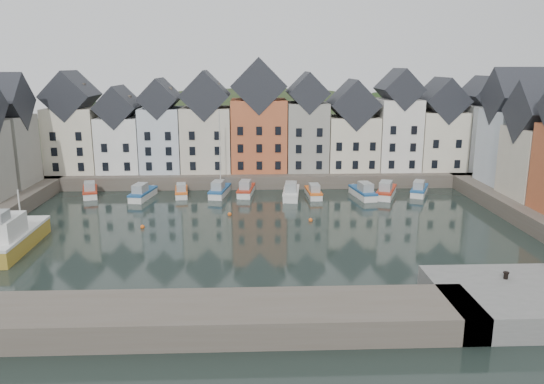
{
  "coord_description": "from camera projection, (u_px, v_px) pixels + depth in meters",
  "views": [
    {
      "loc": [
        -1.21,
        -56.87,
        18.65
      ],
      "look_at": [
        1.32,
        6.0,
        3.48
      ],
      "focal_mm": 35.0,
      "sensor_mm": 36.0,
      "label": 1
    }
  ],
  "objects": [
    {
      "name": "boat_j",
      "position": [
        419.0,
        190.0,
        77.9
      ],
      "size": [
        4.31,
        6.5,
        2.4
      ],
      "rotation": [
        0.0,
        0.0,
        -0.42
      ],
      "color": "silver",
      "rests_on": "ground"
    },
    {
      "name": "boat_f",
      "position": [
        291.0,
        193.0,
        75.89
      ],
      "size": [
        2.95,
        7.16,
        2.67
      ],
      "rotation": [
        0.0,
        0.0,
        -0.12
      ],
      "color": "silver",
      "rests_on": "ground"
    },
    {
      "name": "mooring_buoys",
      "position": [
        229.0,
        220.0,
        64.65
      ],
      "size": [
        20.5,
        5.5,
        0.5
      ],
      "color": "orange",
      "rests_on": "ground"
    },
    {
      "name": "far_quay",
      "position": [
        258.0,
        173.0,
        88.57
      ],
      "size": [
        90.0,
        16.0,
        2.0
      ],
      "primitive_type": "cube",
      "color": "brown",
      "rests_on": "ground"
    },
    {
      "name": "boat_e",
      "position": [
        246.0,
        190.0,
        77.84
      ],
      "size": [
        2.79,
        6.65,
        2.48
      ],
      "rotation": [
        0.0,
        0.0,
        -0.12
      ],
      "color": "silver",
      "rests_on": "ground"
    },
    {
      "name": "far_terrace",
      "position": [
        278.0,
        127.0,
        84.91
      ],
      "size": [
        72.37,
        8.16,
        17.78
      ],
      "color": "#ECE2C6",
      "rests_on": "far_quay"
    },
    {
      "name": "near_wall",
      "position": [
        129.0,
        319.0,
        37.67
      ],
      "size": [
        50.0,
        6.0,
        2.0
      ],
      "primitive_type": "cube",
      "color": "brown",
      "rests_on": "ground"
    },
    {
      "name": "boat_d",
      "position": [
        219.0,
        190.0,
        77.27
      ],
      "size": [
        3.13,
        6.86,
        12.64
      ],
      "rotation": [
        0.0,
        0.0,
        -0.17
      ],
      "color": "silver",
      "rests_on": "ground"
    },
    {
      "name": "ground",
      "position": [
        262.0,
        235.0,
        59.66
      ],
      "size": [
        260.0,
        260.0,
        0.0
      ],
      "primitive_type": "plane",
      "color": "black",
      "rests_on": "ground"
    },
    {
      "name": "mooring_bollard",
      "position": [
        506.0,
        275.0,
        42.22
      ],
      "size": [
        0.48,
        0.48,
        0.56
      ],
      "color": "black",
      "rests_on": "near_quay"
    },
    {
      "name": "boat_b",
      "position": [
        142.0,
        194.0,
        75.46
      ],
      "size": [
        3.18,
        6.87,
        2.54
      ],
      "rotation": [
        0.0,
        0.0,
        -0.18
      ],
      "color": "silver",
      "rests_on": "ground"
    },
    {
      "name": "hillside",
      "position": [
        257.0,
        233.0,
        118.27
      ],
      "size": [
        153.6,
        70.4,
        64.0
      ],
      "color": "#242F17",
      "rests_on": "ground"
    },
    {
      "name": "boat_i",
      "position": [
        386.0,
        191.0,
        76.58
      ],
      "size": [
        4.55,
        7.24,
        2.66
      ],
      "rotation": [
        0.0,
        0.0,
        -0.38
      ],
      "color": "silver",
      "rests_on": "ground"
    },
    {
      "name": "boat_h",
      "position": [
        363.0,
        192.0,
        76.23
      ],
      "size": [
        3.07,
        6.95,
        2.58
      ],
      "rotation": [
        0.0,
        0.0,
        0.15
      ],
      "color": "silver",
      "rests_on": "ground"
    },
    {
      "name": "boat_c",
      "position": [
        181.0,
        192.0,
        77.08
      ],
      "size": [
        2.41,
        5.8,
        2.16
      ],
      "rotation": [
        0.0,
        0.0,
        0.12
      ],
      "color": "silver",
      "rests_on": "ground"
    },
    {
      "name": "boat_g",
      "position": [
        314.0,
        192.0,
        76.57
      ],
      "size": [
        2.05,
        5.89,
        2.23
      ],
      "rotation": [
        0.0,
        0.0,
        0.04
      ],
      "color": "silver",
      "rests_on": "ground"
    },
    {
      "name": "boat_a",
      "position": [
        90.0,
        191.0,
        77.08
      ],
      "size": [
        3.64,
        6.64,
        2.44
      ],
      "rotation": [
        0.0,
        0.0,
        0.28
      ],
      "color": "silver",
      "rests_on": "ground"
    },
    {
      "name": "large_vessel",
      "position": [
        12.0,
        238.0,
        54.09
      ],
      "size": [
        3.51,
        11.94,
        6.18
      ],
      "rotation": [
        0.0,
        0.0,
        0.02
      ],
      "color": "#A88A2D",
      "rests_on": "ground"
    }
  ]
}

